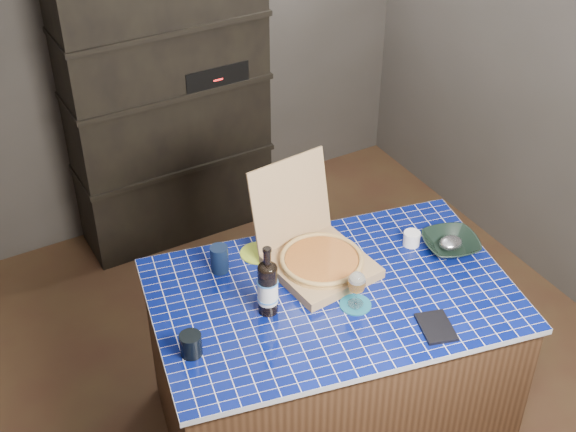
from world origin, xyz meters
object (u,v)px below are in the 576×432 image
pizza_box (318,256)px  mead_bottle (268,287)px  kitchen_island (330,361)px  dvd_case (436,327)px  bowl (451,244)px  wine_glass (357,283)px

pizza_box → mead_bottle: 0.37m
pizza_box → kitchen_island: bearing=-105.4°
mead_bottle → dvd_case: size_ratio=1.85×
bowl → mead_bottle: bearing=177.1°
dvd_case → wine_glass: bearing=143.9°
mead_bottle → kitchen_island: bearing=-6.8°
kitchen_island → dvd_case: dvd_case is taller
wine_glass → pizza_box: bearing=91.6°
kitchen_island → dvd_case: (0.26, -0.40, 0.44)m
mead_bottle → wine_glass: mead_bottle is taller
pizza_box → dvd_case: (0.22, -0.59, -0.06)m
dvd_case → bowl: bearing=62.1°
kitchen_island → bowl: 0.79m
wine_glass → dvd_case: 0.38m
wine_glass → bowl: (0.60, 0.11, -0.09)m
pizza_box → bowl: (0.61, -0.19, -0.03)m
wine_glass → dvd_case: (0.22, -0.28, -0.12)m
dvd_case → bowl: (0.39, 0.39, 0.02)m
pizza_box → bowl: size_ratio=2.08×
mead_bottle → bowl: size_ratio=1.32×
kitchen_island → wine_glass: 0.57m
pizza_box → wine_glass: (0.01, -0.30, 0.06)m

